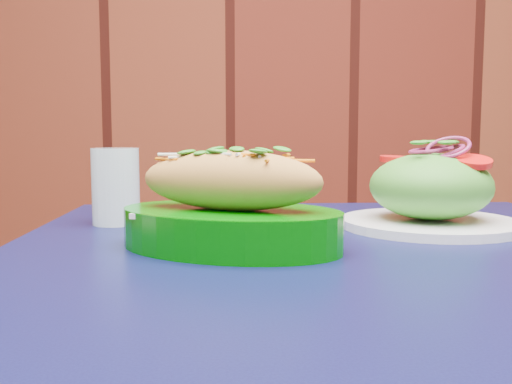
{
  "coord_description": "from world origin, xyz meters",
  "views": [
    {
      "loc": [
        0.07,
        1.13,
        0.88
      ],
      "look_at": [
        0.07,
        1.82,
        0.81
      ],
      "focal_mm": 40.0,
      "sensor_mm": 36.0,
      "label": 1
    }
  ],
  "objects": [
    {
      "name": "water_glass",
      "position": [
        -0.13,
        1.95,
        0.81
      ],
      "size": [
        0.07,
        0.07,
        0.11
      ],
      "primitive_type": "cylinder",
      "color": "silver",
      "rests_on": "cafe_table"
    },
    {
      "name": "banh_mi_basket",
      "position": [
        0.04,
        1.77,
        0.8
      ],
      "size": [
        0.31,
        0.25,
        0.12
      ],
      "rotation": [
        0.0,
        0.0,
        -0.38
      ],
      "color": "#006402",
      "rests_on": "cafe_table"
    },
    {
      "name": "salad_plate",
      "position": [
        0.32,
        1.91,
        0.8
      ],
      "size": [
        0.25,
        0.25,
        0.12
      ],
      "rotation": [
        0.0,
        0.0,
        0.22
      ],
      "color": "white",
      "rests_on": "cafe_table"
    },
    {
      "name": "cafe_table",
      "position": [
        0.17,
        1.79,
        0.66
      ],
      "size": [
        0.83,
        0.83,
        0.75
      ],
      "rotation": [
        0.0,
        0.0,
        0.04
      ],
      "color": "black",
      "rests_on": "ground"
    }
  ]
}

